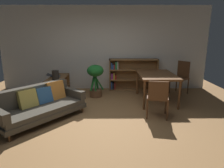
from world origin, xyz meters
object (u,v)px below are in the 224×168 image
Objects in this scene: potted_floor_plant at (95,77)px; bookshelf at (131,74)px; dining_chair_far at (181,76)px; fabric_couch at (39,104)px; dining_chair_near at (158,96)px; open_laptop at (54,76)px; desk_speaker at (56,75)px; dining_table at (156,76)px; media_console at (58,87)px.

potted_floor_plant is 1.38m from bookshelf.
dining_chair_far is (2.64, 0.35, -0.04)m from potted_floor_plant.
fabric_couch is 2.58m from dining_chair_near.
bookshelf reaches higher than dining_chair_far.
bookshelf is (-1.52, 0.45, -0.05)m from dining_chair_far.
dining_chair_near is at bearing -46.50° from potted_floor_plant.
desk_speaker is at bearing -70.27° from open_laptop.
desk_speaker reaches higher than open_laptop.
fabric_couch is at bearing -85.64° from open_laptop.
dining_chair_near is at bearing -81.56° from bookshelf.
dining_chair_far reaches higher than dining_table.
dining_chair_near is (1.47, -1.55, -0.11)m from potted_floor_plant.
dining_table reaches higher than fabric_couch.
dining_table is (2.77, -0.09, -0.02)m from desk_speaker.
dining_chair_near reaches higher than dining_table.
dining_chair_far is 1.58m from bookshelf.
dining_chair_far is (1.17, 1.89, 0.07)m from dining_chair_near.
dining_chair_near reaches higher than fabric_couch.
dining_table is 1.65× the size of dining_chair_near.
dining_chair_near is 0.54× the size of bookshelf.
dining_table is 1.19m from dining_chair_near.
dining_table is 1.34m from bookshelf.
potted_floor_plant is (1.13, -0.05, 0.33)m from media_console.
dining_table is 0.89× the size of bookshelf.
bookshelf is (-0.35, 2.35, 0.02)m from dining_chair_near.
potted_floor_plant reaches higher than desk_speaker.
fabric_couch is 3.06m from dining_table.
potted_floor_plant is 0.60× the size of bookshelf.
fabric_couch is 2.29× the size of dining_chair_near.
dining_table is 1.21m from dining_chair_far.
dining_chair_near is at bearing -100.96° from dining_table.
dining_chair_near is at bearing -121.63° from dining_chair_far.
media_console is 0.35m from open_laptop.
desk_speaker is at bearing 88.65° from fabric_couch.
dining_chair_near reaches higher than open_laptop.
dining_table reaches higher than media_console.
potted_floor_plant is 0.95× the size of dining_chair_far.
fabric_couch is 2.06× the size of potted_floor_plant.
dining_chair_far is at bearing 27.36° from fabric_couch.
dining_chair_far reaches higher than media_console.
desk_speaker is 0.17× the size of bookshelf.
fabric_couch is 1.33m from desk_speaker.
dining_table reaches higher than open_laptop.
dining_chair_far is (3.71, 0.66, -0.15)m from desk_speaker.
dining_table is at bearing -13.26° from potted_floor_plant.
media_console is 1.47× the size of dining_chair_near.
bookshelf is at bearing 163.37° from dining_chair_far.
media_console is 2.91× the size of open_laptop.
dining_chair_far is at bearing 58.37° from dining_chair_near.
desk_speaker is at bearing -80.99° from media_console.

